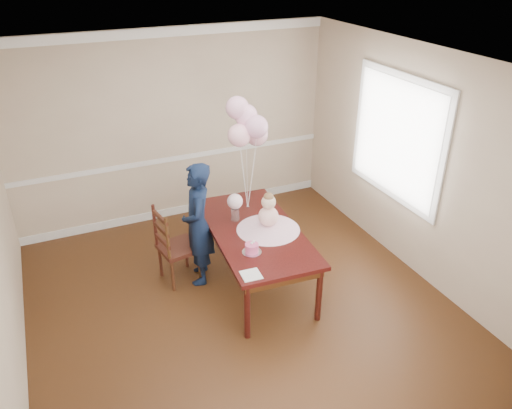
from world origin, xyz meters
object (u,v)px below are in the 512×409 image
dining_table_top (255,231)px  dining_chair_seat (179,248)px  woman (198,224)px  birthday_cake (252,248)px

dining_table_top → dining_chair_seat: dining_table_top is taller
dining_chair_seat → woman: bearing=-31.6°
dining_table_top → woman: (-0.58, 0.33, 0.06)m
birthday_cake → dining_chair_seat: (-0.58, 0.84, -0.34)m
dining_table_top → dining_chair_seat: bearing=156.7°
birthday_cake → dining_chair_seat: bearing=125.0°
dining_table_top → birthday_cake: (-0.22, -0.42, 0.08)m
dining_chair_seat → woman: 0.40m
dining_table_top → dining_chair_seat: size_ratio=4.49×
birthday_cake → dining_chair_seat: size_ratio=0.34×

